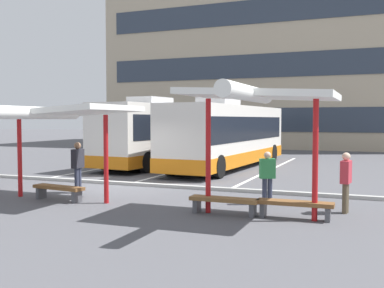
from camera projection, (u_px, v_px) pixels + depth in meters
ground_plane at (116, 187)px, 16.89m from camera, size 160.00×160.00×0.00m
terminal_building at (281, 53)px, 45.19m from camera, size 30.03×15.79×20.66m
coach_bus_0 at (163, 134)px, 24.90m from camera, size 3.44×10.38×3.62m
coach_bus_1 at (229, 136)px, 23.67m from camera, size 3.17×11.98×3.52m
lane_stripe_0 at (129, 163)px, 25.94m from camera, size 0.16×14.00×0.01m
lane_stripe_1 at (196, 166)px, 24.44m from camera, size 0.16×14.00×0.01m
lane_stripe_2 at (272, 169)px, 22.94m from camera, size 0.16×14.00×0.01m
waiting_shelter_1 at (55, 114)px, 13.86m from camera, size 4.24×5.02×2.91m
bench_1 at (59, 189)px, 14.11m from camera, size 1.84×0.66×0.45m
waiting_shelter_2 at (257, 98)px, 11.39m from camera, size 3.77×4.40×3.27m
bench_2 at (224, 202)px, 12.00m from camera, size 1.83×0.43×0.45m
bench_3 at (295, 205)px, 11.48m from camera, size 1.90×0.44×0.45m
platform_kerb at (124, 183)px, 17.45m from camera, size 44.00×0.24×0.12m
waiting_passenger_0 at (78, 164)px, 15.51m from camera, size 0.25×0.51×1.72m
waiting_passenger_1 at (346, 178)px, 12.16m from camera, size 0.28×0.49×1.62m
waiting_passenger_2 at (267, 174)px, 13.43m from camera, size 0.50×0.39×1.55m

